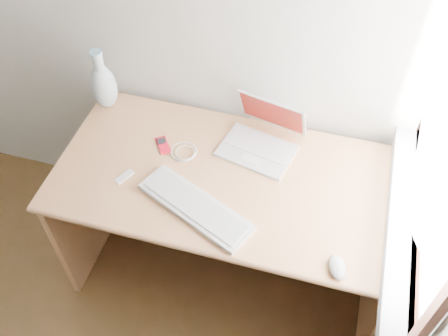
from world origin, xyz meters
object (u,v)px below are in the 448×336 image
(desk, at_px, (234,193))
(vase, at_px, (103,85))
(laptop, at_px, (259,138))
(external_keyboard, at_px, (195,207))

(desk, xyz_separation_m, vase, (-0.64, 0.17, 0.33))
(vase, bearing_deg, laptop, -4.32)
(laptop, xyz_separation_m, vase, (-0.71, 0.05, 0.07))
(vase, bearing_deg, desk, -14.95)
(laptop, distance_m, vase, 0.72)
(desk, distance_m, laptop, 0.29)
(laptop, relative_size, external_keyboard, 0.68)
(desk, xyz_separation_m, external_keyboard, (-0.08, -0.27, 0.22))
(laptop, distance_m, external_keyboard, 0.42)
(external_keyboard, distance_m, vase, 0.72)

